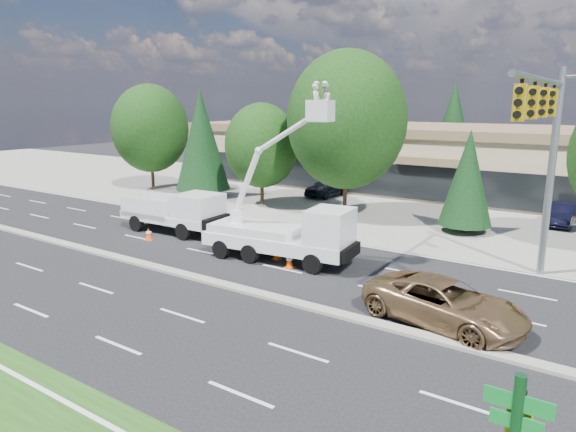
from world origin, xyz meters
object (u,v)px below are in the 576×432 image
Objects in this scene: minivan at (444,302)px; bucket_truck at (290,226)px; signal_mast at (548,141)px; utility_pickup at (179,216)px.

bucket_truck is at bearing 82.15° from minivan.
signal_mast is at bearing -8.43° from minivan.
signal_mast is 19.67m from utility_pickup.
utility_pickup is at bearing 166.44° from bucket_truck.
signal_mast is 1.20× the size of bucket_truck.
utility_pickup is 17.42m from minivan.
minivan is (16.97, -3.93, -0.23)m from utility_pickup.
signal_mast is at bearing 8.59° from bucket_truck.
signal_mast is 7.95m from minivan.
bucket_truck is 8.88m from minivan.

